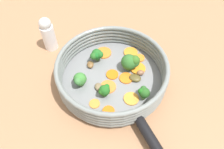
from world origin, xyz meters
TOP-DOWN VIEW (x-y plane):
  - ground_plane at (0.00, 0.00)m, footprint 4.00×4.00m
  - skillet at (0.00, 0.00)m, footprint 0.29×0.29m
  - skillet_rim_wall at (0.00, 0.00)m, footprint 0.30×0.30m
  - skillet_rivet_left at (0.08, 0.12)m, footprint 0.01×0.01m
  - skillet_rivet_right at (0.01, 0.14)m, footprint 0.01×0.01m
  - carrot_slice_0 at (0.08, 0.07)m, footprint 0.04×0.04m
  - carrot_slice_1 at (-0.05, -0.09)m, footprint 0.07×0.07m
  - carrot_slice_2 at (0.09, 0.03)m, footprint 0.04×0.04m
  - carrot_slice_3 at (-0.03, 0.03)m, footprint 0.05×0.05m
  - carrot_slice_4 at (0.01, 0.09)m, footprint 0.05×0.05m
  - carrot_slice_5 at (-0.08, 0.03)m, footprint 0.06×0.06m
  - carrot_slice_6 at (-0.11, -0.03)m, footprint 0.06×0.06m
  - carrot_slice_7 at (-0.11, 0.01)m, footprint 0.03×0.03m
  - carrot_slice_8 at (-0.01, -0.01)m, footprint 0.05×0.05m
  - carrot_slice_9 at (0.03, 0.02)m, footprint 0.05×0.05m
  - broccoli_floret_0 at (-0.01, 0.10)m, footprint 0.03×0.03m
  - broccoli_floret_1 at (-0.06, 0.01)m, footprint 0.05×0.05m
  - broccoli_floret_2 at (-0.01, -0.08)m, footprint 0.04×0.04m
  - broccoli_floret_3 at (0.05, 0.03)m, footprint 0.04×0.03m
  - broccoli_floret_4 at (0.08, -0.04)m, footprint 0.04×0.04m
  - mushroom_piece_0 at (-0.07, 0.05)m, footprint 0.03×0.03m
  - mushroom_piece_1 at (0.05, -0.00)m, footprint 0.03×0.03m
  - mushroom_piece_2 at (-0.04, 0.05)m, footprint 0.04×0.04m
  - mushroom_piece_3 at (0.02, -0.08)m, footprint 0.03×0.03m
  - salt_shaker at (0.05, -0.23)m, footprint 0.04×0.04m

SIDE VIEW (x-z plane):
  - ground_plane at x=0.00m, z-range 0.00..0.00m
  - skillet at x=0.00m, z-range 0.00..0.01m
  - carrot_slice_2 at x=0.09m, z-range 0.01..0.02m
  - carrot_slice_9 at x=0.03m, z-range 0.01..0.02m
  - carrot_slice_4 at x=0.01m, z-range 0.01..0.02m
  - carrot_slice_3 at x=-0.03m, z-range 0.01..0.02m
  - carrot_slice_8 at x=-0.01m, z-range 0.01..0.02m
  - carrot_slice_1 at x=-0.05m, z-range 0.01..0.02m
  - carrot_slice_7 at x=-0.11m, z-range 0.01..0.02m
  - carrot_slice_6 at x=-0.11m, z-range 0.01..0.02m
  - carrot_slice_0 at x=0.08m, z-range 0.01..0.02m
  - carrot_slice_5 at x=-0.08m, z-range 0.01..0.02m
  - skillet_rivet_left at x=0.08m, z-range 0.01..0.02m
  - skillet_rivet_right at x=0.01m, z-range 0.01..0.02m
  - mushroom_piece_1 at x=0.05m, z-range 0.01..0.02m
  - mushroom_piece_2 at x=-0.04m, z-range 0.01..0.03m
  - mushroom_piece_3 at x=0.02m, z-range 0.01..0.03m
  - mushroom_piece_0 at x=-0.07m, z-range 0.01..0.03m
  - broccoli_floret_3 at x=0.05m, z-range 0.02..0.05m
  - broccoli_floret_0 at x=-0.01m, z-range 0.02..0.05m
  - broccoli_floret_4 at x=0.08m, z-range 0.02..0.06m
  - broccoli_floret_2 at x=-0.01m, z-range 0.02..0.06m
  - broccoli_floret_1 at x=-0.06m, z-range 0.02..0.07m
  - skillet_rim_wall at x=0.00m, z-range 0.01..0.08m
  - salt_shaker at x=0.05m, z-range 0.00..0.11m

